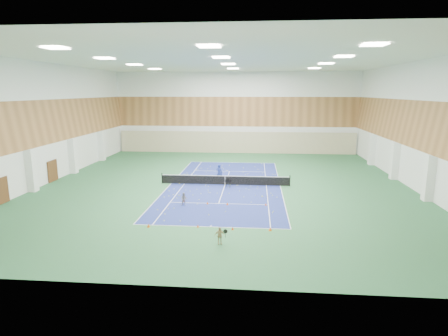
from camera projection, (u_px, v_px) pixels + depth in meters
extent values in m
plane|color=#296038|center=(225.00, 185.00, 37.41)|extent=(40.00, 40.00, 0.00)
cube|color=navy|center=(225.00, 185.00, 37.40)|extent=(10.97, 23.77, 0.01)
cube|color=#C6B793|center=(236.00, 142.00, 56.35)|extent=(35.40, 0.16, 3.20)
cube|color=#593319|center=(1.00, 191.00, 30.88)|extent=(0.08, 1.80, 2.20)
cube|color=#593319|center=(53.00, 171.00, 38.69)|extent=(0.08, 1.80, 2.20)
imported|color=navy|center=(219.00, 173.00, 38.53)|extent=(0.78, 0.64, 1.85)
imported|color=gray|center=(184.00, 199.00, 30.58)|extent=(0.54, 0.42, 1.08)
imported|color=tan|center=(220.00, 236.00, 22.82)|extent=(0.70, 0.45, 1.10)
cone|color=#FF5B0D|center=(184.00, 200.00, 31.78)|extent=(0.20, 0.20, 0.22)
cone|color=#E1520B|center=(207.00, 203.00, 30.99)|extent=(0.19, 0.19, 0.21)
cone|color=#EF4F0C|center=(227.00, 204.00, 30.79)|extent=(0.20, 0.20, 0.22)
cone|color=#DE410B|center=(266.00, 204.00, 30.65)|extent=(0.18, 0.18, 0.20)
cone|color=#E25A0B|center=(149.00, 225.00, 25.77)|extent=(0.23, 0.23, 0.25)
cone|color=#F5560C|center=(198.00, 226.00, 25.76)|extent=(0.17, 0.17, 0.19)
cone|color=#E64A0C|center=(233.00, 228.00, 25.27)|extent=(0.18, 0.18, 0.20)
cone|color=#FF5D0D|center=(270.00, 229.00, 25.12)|extent=(0.23, 0.23, 0.25)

